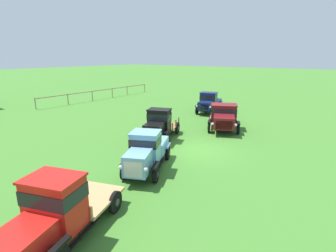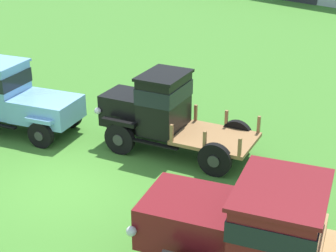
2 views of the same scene
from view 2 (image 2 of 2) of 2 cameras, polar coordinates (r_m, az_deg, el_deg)
name	(u,v)px [view 2 (image 2 of 2)]	position (r m, az deg, el deg)	size (l,w,h in m)	color
ground_plane	(69,185)	(13.41, -10.90, -6.44)	(240.00, 240.00, 0.00)	#3D7528
vintage_truck_second_in_line	(7,96)	(16.67, -17.38, 3.18)	(4.77, 3.27, 2.16)	black
vintage_truck_midrow_center	(160,110)	(14.59, -0.86, 1.75)	(4.80, 3.13, 2.28)	black
vintage_truck_far_side	(261,229)	(9.79, 10.31, -11.13)	(5.98, 4.28, 2.05)	black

